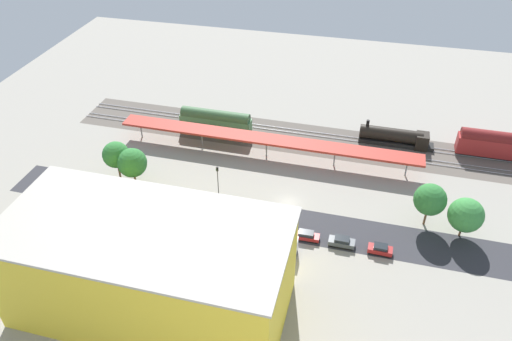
{
  "coord_description": "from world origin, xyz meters",
  "views": [
    {
      "loc": [
        -10.93,
        71.97,
        61.25
      ],
      "look_at": [
        6.11,
        1.37,
        7.68
      ],
      "focal_mm": 34.42,
      "sensor_mm": 36.0,
      "label": 1
    }
  ],
  "objects": [
    {
      "name": "ground_plane",
      "position": [
        0.0,
        0.0,
        0.0
      ],
      "size": [
        175.06,
        175.06,
        0.0
      ],
      "primitive_type": "plane",
      "color": "gray",
      "rests_on": "ground"
    },
    {
      "name": "traffic_light",
      "position": [
        13.6,
        1.46,
        4.74
      ],
      "size": [
        0.5,
        0.36,
        7.26
      ],
      "color": "#333333",
      "rests_on": "ground"
    },
    {
      "name": "construction_roof_slab",
      "position": [
        15.39,
        28.58,
        15.79
      ],
      "size": [
        40.56,
        19.83,
        0.4
      ],
      "primitive_type": "cube",
      "rotation": [
        0.0,
        0.0,
        -0.02
      ],
      "color": "#ADA89E",
      "rests_on": "construction_building"
    },
    {
      "name": "passenger_coach",
      "position": [
        -41.62,
        -25.83,
        3.31
      ],
      "size": [
        18.17,
        3.35,
        6.29
      ],
      "color": "black",
      "rests_on": "ground"
    },
    {
      "name": "street_asphalt",
      "position": [
        0.0,
        5.76,
        0.0
      ],
      "size": [
        109.54,
        10.67,
        0.01
      ],
      "primitive_type": "cube",
      "rotation": [
        0.0,
        0.0,
        -0.02
      ],
      "color": "#2D2D33",
      "rests_on": "ground"
    },
    {
      "name": "rail_bed",
      "position": [
        0.0,
        -23.33,
        0.0
      ],
      "size": [
        109.6,
        14.68,
        0.01
      ],
      "primitive_type": "cube",
      "rotation": [
        0.0,
        0.0,
        -0.02
      ],
      "color": "#5B544C",
      "rests_on": "ground"
    },
    {
      "name": "street_tree_1",
      "position": [
        31.4,
        1.05,
        4.96
      ],
      "size": [
        5.88,
        5.88,
        7.91
      ],
      "color": "brown",
      "rests_on": "ground"
    },
    {
      "name": "freight_coach_far",
      "position": [
        21.07,
        -20.82,
        3.23
      ],
      "size": [
        16.77,
        3.21,
        6.12
      ],
      "color": "black",
      "rests_on": "ground"
    },
    {
      "name": "locomotive",
      "position": [
        -19.84,
        -25.83,
        1.94
      ],
      "size": [
        16.52,
        3.31,
        5.38
      ],
      "color": "black",
      "rests_on": "ground"
    },
    {
      "name": "street_tree_2",
      "position": [
        -31.29,
        1.71,
        4.82
      ],
      "size": [
        6.11,
        6.11,
        7.88
      ],
      "color": "brown",
      "rests_on": "ground"
    },
    {
      "name": "parked_car_5",
      "position": [
        13.7,
        9.32,
        0.74
      ],
      "size": [
        4.1,
        1.91,
        1.69
      ],
      "color": "black",
      "rests_on": "ground"
    },
    {
      "name": "parked_car_2",
      "position": [
        -4.8,
        9.03,
        0.74
      ],
      "size": [
        4.76,
        1.75,
        1.68
      ],
      "color": "black",
      "rests_on": "ground"
    },
    {
      "name": "street_tree_0",
      "position": [
        35.26,
        0.08,
        5.62
      ],
      "size": [
        5.39,
        5.39,
        8.33
      ],
      "color": "brown",
      "rests_on": "ground"
    },
    {
      "name": "platform_canopy_near",
      "position": [
        7.68,
        -14.84,
        4.16
      ],
      "size": [
        65.91,
        5.31,
        4.44
      ],
      "color": "#A82D23",
      "rests_on": "ground"
    },
    {
      "name": "box_truck_1",
      "position": [
        13.74,
        12.68,
        1.63
      ],
      "size": [
        9.41,
        2.65,
        3.31
      ],
      "color": "black",
      "rests_on": "ground"
    },
    {
      "name": "parked_car_0",
      "position": [
        -17.63,
        9.38,
        0.77
      ],
      "size": [
        4.2,
        1.99,
        1.72
      ],
      "color": "black",
      "rests_on": "ground"
    },
    {
      "name": "parked_car_4",
      "position": [
        6.6,
        9.13,
        0.81
      ],
      "size": [
        4.2,
        2.02,
        1.84
      ],
      "color": "black",
      "rests_on": "ground"
    },
    {
      "name": "parked_car_3",
      "position": [
        0.74,
        9.33,
        0.81
      ],
      "size": [
        4.22,
        1.83,
        1.85
      ],
      "color": "black",
      "rests_on": "ground"
    },
    {
      "name": "track_rails",
      "position": [
        0.0,
        -23.33,
        0.18
      ],
      "size": [
        109.4,
        8.24,
        0.12
      ],
      "color": "#9E9EA8",
      "rests_on": "ground"
    },
    {
      "name": "parked_car_1",
      "position": [
        -11.07,
        9.11,
        0.77
      ],
      "size": [
        4.56,
        1.95,
        1.72
      ],
      "color": "black",
      "rests_on": "ground"
    },
    {
      "name": "construction_building",
      "position": [
        15.39,
        28.58,
        7.79
      ],
      "size": [
        39.95,
        19.22,
        15.59
      ],
      "primitive_type": "cube",
      "rotation": [
        0.0,
        0.0,
        -0.02
      ],
      "color": "yellow",
      "rests_on": "ground"
    },
    {
      "name": "street_tree_3",
      "position": [
        -25.21,
        0.1,
        5.81
      ],
      "size": [
        5.76,
        5.76,
        8.7
      ],
      "color": "brown",
      "rests_on": "ground"
    },
    {
      "name": "box_truck_0",
      "position": [
        0.37,
        13.28,
        1.61
      ],
      "size": [
        8.65,
        2.54,
        3.21
      ],
      "color": "black",
      "rests_on": "ground"
    }
  ]
}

